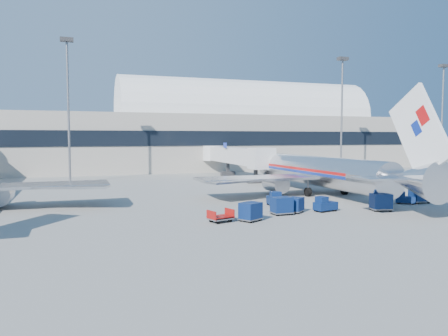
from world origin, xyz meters
name	(u,v)px	position (x,y,z in m)	size (l,w,h in m)	color
ground	(264,204)	(0.00, 0.00, 0.00)	(260.00, 260.00, 0.00)	gray
terminal	(101,136)	(-13.60, 55.96, 7.52)	(170.00, 28.15, 21.00)	#B2AA9E
airliner_main	(322,171)	(10.00, 4.51, 2.93)	(32.00, 37.26, 12.07)	silver
jetbridge_near	(232,156)	(7.60, 30.81, 3.93)	(4.40, 27.50, 6.25)	silver
mast_west	(68,89)	(-20.00, 30.00, 14.79)	(2.00, 1.20, 22.60)	slate
mast_east	(342,98)	(30.00, 30.00, 14.79)	(2.00, 1.20, 22.60)	slate
mast_far_east	(443,102)	(55.00, 30.00, 14.79)	(2.00, 1.20, 22.60)	slate
barrier_near	(388,191)	(18.00, 2.00, 0.45)	(3.00, 0.55, 0.90)	#9E9E96
barrier_mid	(409,190)	(21.30, 2.00, 0.45)	(3.00, 0.55, 0.90)	#9E9E96
barrier_far	(429,189)	(24.60, 2.00, 0.45)	(3.00, 0.55, 0.90)	#9E9E96
tug_lead	(325,205)	(3.45, -6.50, 0.68)	(2.47, 1.60, 1.49)	#0A1E4C
tug_right	(405,198)	(14.34, -5.06, 0.60)	(2.16, 2.08, 1.31)	#0A1E4C
tug_left	(274,199)	(0.28, -1.95, 0.73)	(1.71, 2.64, 1.59)	#0A1E4C
cart_train_a	(295,205)	(0.42, -6.22, 0.78)	(2.09, 2.04, 1.47)	#0A1E4C
cart_train_b	(282,205)	(-1.30, -6.75, 0.88)	(1.90, 1.46, 1.65)	#0A1E4C
cart_train_c	(251,211)	(-5.25, -8.70, 0.86)	(2.29, 2.13, 1.62)	#0A1E4C
cart_solo_near	(381,202)	(8.81, -8.04, 0.90)	(2.21, 1.88, 1.69)	#0A1E4C
cart_solo_far	(419,195)	(16.25, -5.15, 0.92)	(2.04, 1.60, 1.72)	#0A1E4C
cart_open_red	(221,218)	(-7.81, -8.29, 0.38)	(2.30, 1.91, 0.53)	slate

